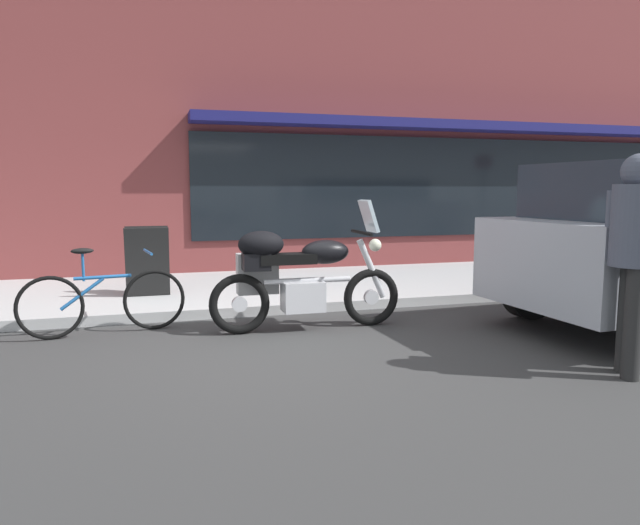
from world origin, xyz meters
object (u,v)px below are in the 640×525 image
Objects in this scene: touring_motorcycle at (295,274)px; parked_bicycle at (103,300)px; pedestrian_walking at (636,238)px; sandwich_board_sign at (147,261)px.

touring_motorcycle is 1.27× the size of parked_bicycle.
pedestrian_walking is at bearing -45.80° from touring_motorcycle.
pedestrian_walking is 1.98× the size of sandwich_board_sign.
touring_motorcycle is 2.01m from parked_bicycle.
touring_motorcycle is 3.22m from pedestrian_walking.
sandwich_board_sign is at bearing 131.90° from pedestrian_walking.
parked_bicycle is at bearing 147.74° from pedestrian_walking.
pedestrian_walking is at bearing -32.26° from parked_bicycle.
touring_motorcycle reaches higher than parked_bicycle.
touring_motorcycle is at bearing 134.20° from pedestrian_walking.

